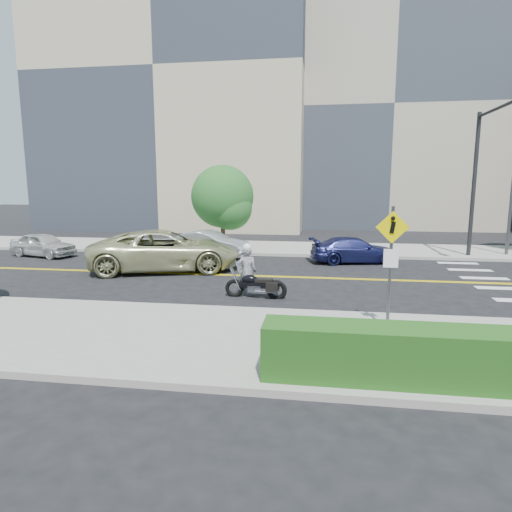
{
  "coord_description": "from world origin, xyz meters",
  "views": [
    {
      "loc": [
        2.49,
        -16.84,
        3.62
      ],
      "look_at": [
        0.3,
        -2.26,
        1.2
      ],
      "focal_mm": 30.0,
      "sensor_mm": 36.0,
      "label": 1
    }
  ],
  "objects_px": {
    "motorcyclist": "(247,270)",
    "parked_car_white": "(43,245)",
    "pedestrian_sign": "(391,256)",
    "motorcycle": "(256,280)",
    "suv": "(165,250)",
    "parked_car_silver": "(209,244)",
    "parked_car_blue": "(354,250)"
  },
  "relations": [
    {
      "from": "pedestrian_sign",
      "to": "motorcycle",
      "type": "distance_m",
      "value": 4.96
    },
    {
      "from": "motorcyclist",
      "to": "parked_car_white",
      "type": "relative_size",
      "value": 0.49
    },
    {
      "from": "motorcyclist",
      "to": "motorcycle",
      "type": "distance_m",
      "value": 0.47
    },
    {
      "from": "parked_car_silver",
      "to": "suv",
      "type": "bearing_deg",
      "value": 176.42
    },
    {
      "from": "motorcycle",
      "to": "parked_car_silver",
      "type": "relative_size",
      "value": 0.48
    },
    {
      "from": "parked_car_white",
      "to": "suv",
      "type": "bearing_deg",
      "value": -94.13
    },
    {
      "from": "motorcyclist",
      "to": "parked_car_blue",
      "type": "bearing_deg",
      "value": -127.12
    },
    {
      "from": "pedestrian_sign",
      "to": "motorcyclist",
      "type": "distance_m",
      "value": 5.25
    },
    {
      "from": "motorcyclist",
      "to": "parked_car_white",
      "type": "height_order",
      "value": "motorcyclist"
    },
    {
      "from": "motorcyclist",
      "to": "suv",
      "type": "height_order",
      "value": "motorcyclist"
    },
    {
      "from": "pedestrian_sign",
      "to": "parked_car_white",
      "type": "bearing_deg",
      "value": 149.05
    },
    {
      "from": "pedestrian_sign",
      "to": "suv",
      "type": "bearing_deg",
      "value": 140.18
    },
    {
      "from": "pedestrian_sign",
      "to": "suv",
      "type": "height_order",
      "value": "pedestrian_sign"
    },
    {
      "from": "suv",
      "to": "parked_car_blue",
      "type": "height_order",
      "value": "suv"
    },
    {
      "from": "motorcycle",
      "to": "parked_car_blue",
      "type": "xyz_separation_m",
      "value": [
        3.68,
        7.11,
        0.0
      ]
    },
    {
      "from": "motorcyclist",
      "to": "motorcycle",
      "type": "bearing_deg",
      "value": 141.88
    },
    {
      "from": "parked_car_white",
      "to": "parked_car_silver",
      "type": "relative_size",
      "value": 0.88
    },
    {
      "from": "parked_car_white",
      "to": "parked_car_blue",
      "type": "distance_m",
      "value": 15.85
    },
    {
      "from": "motorcycle",
      "to": "parked_car_silver",
      "type": "xyz_separation_m",
      "value": [
        -3.56,
        7.55,
        0.07
      ]
    },
    {
      "from": "motorcycle",
      "to": "parked_car_white",
      "type": "relative_size",
      "value": 0.55
    },
    {
      "from": "parked_car_silver",
      "to": "parked_car_white",
      "type": "bearing_deg",
      "value": 108.19
    },
    {
      "from": "suv",
      "to": "pedestrian_sign",
      "type": "bearing_deg",
      "value": -147.11
    },
    {
      "from": "parked_car_white",
      "to": "parked_car_silver",
      "type": "height_order",
      "value": "parked_car_silver"
    },
    {
      "from": "parked_car_white",
      "to": "parked_car_blue",
      "type": "relative_size",
      "value": 0.87
    },
    {
      "from": "pedestrian_sign",
      "to": "parked_car_blue",
      "type": "xyz_separation_m",
      "value": [
        -0.05,
        10.07,
        -1.36
      ]
    },
    {
      "from": "pedestrian_sign",
      "to": "suv",
      "type": "relative_size",
      "value": 0.47
    },
    {
      "from": "motorcycle",
      "to": "parked_car_white",
      "type": "distance_m",
      "value": 13.82
    },
    {
      "from": "pedestrian_sign",
      "to": "parked_car_blue",
      "type": "height_order",
      "value": "pedestrian_sign"
    },
    {
      "from": "motorcyclist",
      "to": "parked_car_silver",
      "type": "distance_m",
      "value": 8.04
    },
    {
      "from": "suv",
      "to": "parked_car_silver",
      "type": "distance_m",
      "value": 3.74
    },
    {
      "from": "motorcycle",
      "to": "suv",
      "type": "distance_m",
      "value": 6.03
    },
    {
      "from": "parked_car_blue",
      "to": "motorcyclist",
      "type": "bearing_deg",
      "value": 137.04
    }
  ]
}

